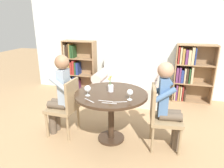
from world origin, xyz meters
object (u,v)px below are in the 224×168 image
(couch, at_px, (131,86))
(wine_glass_left, at_px, (88,89))
(chair_right, at_px, (161,115))
(person_left, at_px, (60,93))
(person_right, at_px, (168,104))
(bookshelf_right, at_px, (189,73))
(flower_vase, at_px, (111,86))
(wine_glass_right, at_px, (130,93))
(chair_left, at_px, (66,105))
(bookshelf_left, at_px, (77,67))

(couch, height_order, wine_glass_left, couch)
(chair_right, bearing_deg, person_left, 84.37)
(person_right, bearing_deg, bookshelf_right, -19.99)
(flower_vase, bearing_deg, wine_glass_right, -35.72)
(wine_glass_left, distance_m, wine_glass_right, 0.58)
(chair_right, relative_size, wine_glass_left, 6.16)
(bookshelf_right, bearing_deg, wine_glass_left, -125.77)
(wine_glass_left, relative_size, wine_glass_right, 1.02)
(bookshelf_right, height_order, wine_glass_left, bookshelf_right)
(chair_left, bearing_deg, flower_vase, 99.54)
(wine_glass_left, relative_size, flower_vase, 0.60)
(couch, distance_m, flower_vase, 1.66)
(chair_right, bearing_deg, person_right, -85.05)
(person_right, bearing_deg, wine_glass_left, 93.66)
(couch, relative_size, person_left, 1.25)
(couch, xyz_separation_m, chair_right, (0.71, -1.63, 0.18))
(wine_glass_left, bearing_deg, person_left, 164.05)
(chair_left, distance_m, person_left, 0.20)
(person_left, xyz_separation_m, person_right, (1.59, 0.06, -0.01))
(chair_right, height_order, person_right, person_right)
(chair_left, bearing_deg, person_left, -90.99)
(couch, distance_m, bookshelf_right, 1.29)
(bookshelf_left, relative_size, person_right, 1.02)
(chair_right, xyz_separation_m, person_right, (0.09, 0.02, 0.17))
(couch, bearing_deg, person_left, -115.40)
(flower_vase, bearing_deg, wine_glass_left, -137.22)
(bookshelf_right, xyz_separation_m, wine_glass_right, (-0.92, -2.07, 0.21))
(wine_glass_right, relative_size, flower_vase, 0.59)
(bookshelf_right, relative_size, flower_vase, 5.12)
(wine_glass_left, distance_m, flower_vase, 0.35)
(chair_left, height_order, flower_vase, flower_vase)
(chair_left, height_order, wine_glass_right, chair_left)
(couch, relative_size, chair_right, 1.75)
(bookshelf_right, bearing_deg, person_left, -136.09)
(bookshelf_right, distance_m, person_right, 1.92)
(wine_glass_right, bearing_deg, chair_left, 172.35)
(bookshelf_right, distance_m, flower_vase, 2.23)
(couch, height_order, chair_left, couch)
(wine_glass_right, bearing_deg, bookshelf_left, 129.58)
(couch, xyz_separation_m, bookshelf_right, (1.21, 0.26, 0.33))
(wine_glass_right, height_order, flower_vase, flower_vase)
(flower_vase, bearing_deg, person_left, -173.06)
(couch, height_order, person_left, person_left)
(bookshelf_left, xyz_separation_m, wine_glass_left, (1.13, -2.08, 0.25))
(bookshelf_left, relative_size, flower_vase, 5.12)
(couch, height_order, flower_vase, flower_vase)
(bookshelf_left, bearing_deg, wine_glass_right, -50.42)
(bookshelf_left, distance_m, wine_glass_right, 2.70)
(couch, height_order, chair_right, couch)
(person_left, relative_size, wine_glass_left, 8.66)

